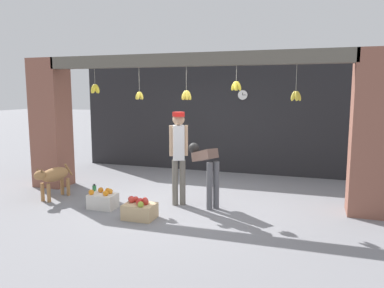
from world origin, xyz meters
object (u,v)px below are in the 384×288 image
worker_stooping (206,166)px  wall_clock (243,95)px  dog (53,176)px  water_bottle (95,192)px  shopkeeper (179,150)px  fruit_crate_oranges (103,200)px  fruit_crate_apples (139,210)px

worker_stooping → wall_clock: bearing=40.4°
dog → water_bottle: (0.76, 0.25, -0.32)m
shopkeeper → worker_stooping: size_ratio=1.54×
shopkeeper → fruit_crate_oranges: size_ratio=3.56×
fruit_crate_oranges → dog: bearing=169.3°
water_bottle → fruit_crate_apples: bearing=-29.7°
shopkeeper → dog: bearing=-16.3°
worker_stooping → fruit_crate_oranges: worker_stooping is taller
shopkeeper → fruit_crate_oranges: (-1.24, -0.63, -0.89)m
dog → water_bottle: size_ratio=3.36×
worker_stooping → water_bottle: (-2.21, -0.26, -0.62)m
worker_stooping → fruit_crate_oranges: 1.98m
fruit_crate_apples → wall_clock: (0.98, 3.95, 1.87)m
dog → fruit_crate_apples: size_ratio=1.91×
worker_stooping → wall_clock: 3.18m
shopkeeper → wall_clock: wall_clock is taller
worker_stooping → fruit_crate_oranges: size_ratio=2.31×
wall_clock → fruit_crate_apples: bearing=-103.9°
dog → fruit_crate_apples: (2.12, -0.52, -0.31)m
water_bottle → fruit_crate_oranges: bearing=-45.1°
shopkeeper → wall_clock: bearing=-126.8°
water_bottle → dog: bearing=-161.5°
fruit_crate_apples → water_bottle: size_ratio=1.76×
dog → fruit_crate_apples: 2.20m
worker_stooping → water_bottle: 2.31m
worker_stooping → fruit_crate_apples: (-0.85, -1.04, -0.60)m
wall_clock → worker_stooping: bearing=-92.5°
worker_stooping → water_bottle: worker_stooping is taller
water_bottle → wall_clock: bearing=53.7°
worker_stooping → fruit_crate_apples: 1.47m
fruit_crate_apples → shopkeeper: bearing=68.2°
worker_stooping → wall_clock: wall_clock is taller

